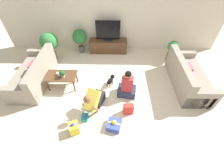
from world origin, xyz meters
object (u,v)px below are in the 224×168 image
tv (108,32)px  potted_plant_back_left (80,38)px  gift_box_b (74,128)px  potted_plant_corner_left (49,43)px  dog (111,80)px  gift_box_a (114,125)px  gift_bag_a (128,109)px  potted_plant_corner_right (172,49)px  person_sitting (127,87)px  sofa_left (34,74)px  tabletop_plant (62,74)px  person_kneeling (94,99)px  sofa_right (187,77)px  mug (58,74)px  coffee_table (61,77)px  tv_console (108,46)px  gift_box_c (85,117)px

tv → potted_plant_back_left: tv is taller
tv → gift_box_b: (-0.68, -3.58, -0.71)m
potted_plant_corner_left → dog: potted_plant_corner_left is taller
gift_box_a → gift_bag_a: bearing=49.3°
potted_plant_corner_right → person_sitting: bearing=-133.6°
sofa_left → tabletop_plant: (1.01, -0.25, 0.27)m
tv → person_sitting: tv is taller
person_sitting → dog: size_ratio=2.15×
person_sitting → person_kneeling: bearing=38.2°
sofa_right → potted_plant_back_left: 4.06m
potted_plant_back_left → person_sitting: (1.72, -2.31, -0.29)m
sofa_right → potted_plant_back_left: bearing=63.4°
potted_plant_corner_right → sofa_left: bearing=-164.1°
potted_plant_corner_right → mug: potted_plant_corner_right is taller
dog → potted_plant_corner_left: bearing=-6.6°
coffee_table → person_kneeling: bearing=-37.4°
potted_plant_corner_right → dog: size_ratio=1.78×
potted_plant_corner_left → tv_console: bearing=13.5°
tv → gift_box_c: bearing=-98.7°
sofa_left → potted_plant_back_left: size_ratio=2.10×
dog → gift_box_a: 1.51m
sofa_right → person_sitting: bearing=104.8°
tv → person_kneeling: (-0.26, -2.86, -0.51)m
gift_box_a → sofa_right: bearing=35.0°
dog → gift_box_c: 1.44m
sofa_left → potted_plant_corner_left: size_ratio=1.94×
sofa_left → dog: 2.42m
dog → gift_box_c: dog is taller
sofa_right → gift_bag_a: (-1.89, -1.15, -0.14)m
gift_box_c → mug: 1.58m
gift_box_c → tv_console: bearing=81.3°
potted_plant_back_left → gift_bag_a: size_ratio=2.83×
tv → potted_plant_corner_left: size_ratio=0.89×
tabletop_plant → gift_bag_a: bearing=-25.7°
gift_box_b → mug: bearing=115.3°
sofa_left → tv_console: sofa_left is taller
person_sitting → dog: (-0.48, 0.42, -0.15)m
sofa_left → coffee_table: 0.95m
mug → potted_plant_corner_left: bearing=114.8°
potted_plant_corner_left → gift_bag_a: potted_plant_corner_left is taller
sofa_right → gift_box_a: size_ratio=4.81×
sofa_right → gift_box_a: (-2.26, -1.58, -0.21)m
sofa_left → potted_plant_corner_right: (4.65, 1.33, 0.16)m
tv → person_kneeling: 2.92m
potted_plant_corner_left → tabletop_plant: (0.87, -1.59, -0.09)m
mug → tabletop_plant: tabletop_plant is taller
dog → gift_bag_a: bearing=140.4°
gift_box_c → gift_box_a: bearing=-16.2°
sofa_left → person_kneeling: (2.00, -1.01, 0.05)m
coffee_table → sofa_right: bearing=2.7°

